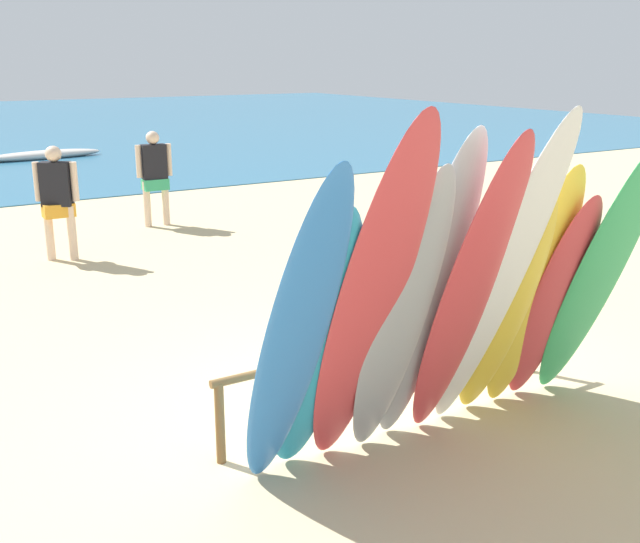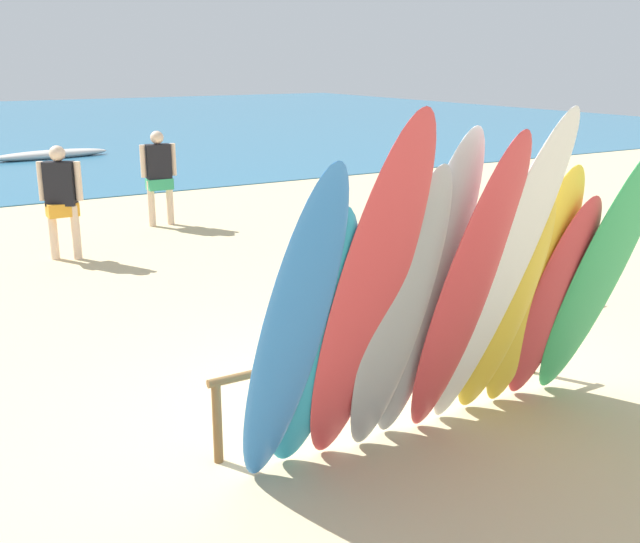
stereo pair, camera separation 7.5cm
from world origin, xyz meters
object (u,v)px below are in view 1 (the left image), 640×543
object	(u,v)px
surfboard_rack	(398,352)
surfboard_red_5	(467,297)
surfboard_red_9	(552,302)
surfboard_white_6	(500,282)
surfboard_yellow_8	(533,292)
distant_boat	(43,155)
beachgoer_photographing	(57,195)
beach_chair_red	(534,267)
surfboard_teal_1	(314,348)
beach_chair_blue	(499,238)
beachgoer_by_water	(155,172)
surfboard_yellow_7	(505,308)
surfboard_blue_0	(295,340)
surfboard_red_2	(370,305)
beachgoer_midbeach	(427,228)
surfboard_grey_3	(400,319)
surfboard_grey_4	(428,297)
surfboard_green_10	(598,275)

from	to	relation	value
surfboard_rack	surfboard_red_5	size ratio (longest dim) A/B	1.26
surfboard_red_5	surfboard_red_9	size ratio (longest dim) A/B	1.31
surfboard_white_6	surfboard_yellow_8	bearing A→B (deg)	16.43
distant_boat	surfboard_white_6	bearing A→B (deg)	-92.22
surfboard_white_6	beachgoer_photographing	size ratio (longest dim) A/B	1.67
distant_boat	beach_chair_red	bearing A→B (deg)	-82.60
surfboard_teal_1	surfboard_white_6	world-z (taller)	surfboard_white_6
distant_boat	surfboard_yellow_8	bearing A→B (deg)	-90.50
surfboard_red_9	beach_chair_blue	xyz separation A→B (m)	(2.85, 3.48, -0.52)
surfboard_rack	beachgoer_by_water	bearing A→B (deg)	84.42
beachgoer_by_water	distant_boat	size ratio (longest dim) A/B	0.48
surfboard_yellow_7	beach_chair_red	size ratio (longest dim) A/B	2.59
surfboard_blue_0	surfboard_red_9	distance (m)	2.51
surfboard_blue_0	beachgoer_by_water	xyz separation A→B (m)	(2.18, 8.82, -0.22)
surfboard_red_2	surfboard_red_5	xyz separation A→B (m)	(0.83, -0.01, -0.08)
surfboard_red_5	beachgoer_midbeach	distance (m)	3.99
surfboard_yellow_7	surfboard_yellow_8	size ratio (longest dim) A/B	0.95
surfboard_blue_0	surfboard_red_2	bearing A→B (deg)	-7.90
surfboard_grey_3	surfboard_white_6	xyz separation A→B (m)	(0.82, -0.11, 0.17)
beach_chair_blue	surfboard_grey_4	bearing A→B (deg)	-157.80
surfboard_blue_0	surfboard_red_5	bearing A→B (deg)	-6.99
surfboard_blue_0	surfboard_yellow_8	world-z (taller)	surfboard_blue_0
surfboard_grey_4	surfboard_red_9	xyz separation A→B (m)	(1.36, 0.06, -0.29)
surfboard_red_5	surfboard_teal_1	bearing A→B (deg)	175.27
surfboard_yellow_8	beach_chair_red	size ratio (longest dim) A/B	2.72
surfboard_green_10	beachgoer_by_water	distance (m)	8.86
surfboard_red_9	beachgoer_midbeach	size ratio (longest dim) A/B	1.37
surfboard_blue_0	surfboard_white_6	size ratio (longest dim) A/B	0.90
surfboard_rack	surfboard_grey_3	size ratio (longest dim) A/B	1.40
beach_chair_red	surfboard_grey_3	bearing A→B (deg)	-156.51
surfboard_grey_3	surfboard_yellow_8	size ratio (longest dim) A/B	1.06
surfboard_blue_0	surfboard_yellow_7	distance (m)	1.95
beach_chair_blue	surfboard_grey_3	bearing A→B (deg)	-159.28
surfboard_yellow_8	beachgoer_photographing	xyz separation A→B (m)	(-2.08, 7.12, -0.11)
surfboard_green_10	beachgoer_midbeach	bearing A→B (deg)	80.08
surfboard_white_6	surfboard_yellow_7	xyz separation A→B (m)	(0.25, 0.18, -0.30)
surfboard_yellow_8	surfboard_green_10	xyz separation A→B (m)	(0.54, -0.18, 0.11)
surfboard_green_10	beachgoer_photographing	bearing A→B (deg)	115.04
surfboard_white_6	surfboard_yellow_7	world-z (taller)	surfboard_white_6
surfboard_green_10	surfboard_grey_3	bearing A→B (deg)	-177.09
surfboard_blue_0	surfboard_white_6	distance (m)	1.69
surfboard_grey_3	surfboard_red_5	xyz separation A→B (m)	(0.51, -0.10, 0.10)
surfboard_grey_4	surfboard_yellow_8	xyz separation A→B (m)	(1.13, 0.07, -0.17)
surfboard_blue_0	beachgoer_by_water	world-z (taller)	surfboard_blue_0
surfboard_red_5	distant_boat	size ratio (longest dim) A/B	0.76
surfboard_grey_3	surfboard_rack	bearing A→B (deg)	49.05
surfboard_blue_0	surfboard_red_9	bearing A→B (deg)	-2.17
surfboard_rack	surfboard_yellow_7	world-z (taller)	surfboard_yellow_7
surfboard_grey_3	beachgoer_by_water	distance (m)	8.85
surfboard_grey_4	beachgoer_by_water	bearing A→B (deg)	81.79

